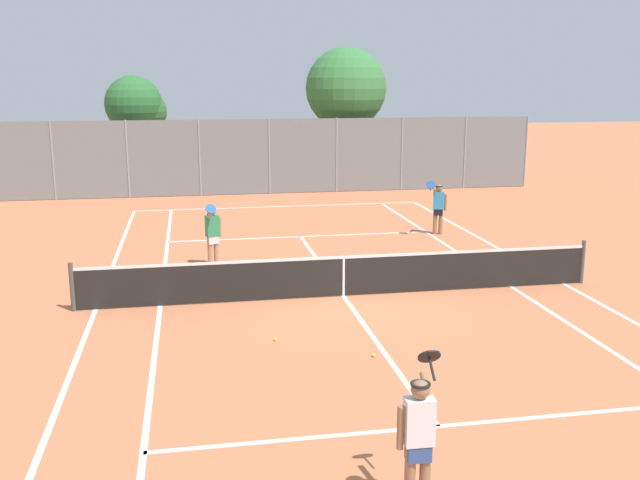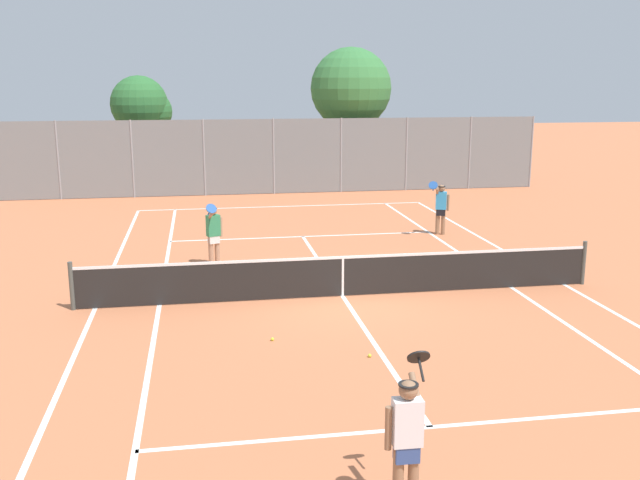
{
  "view_description": "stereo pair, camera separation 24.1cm",
  "coord_description": "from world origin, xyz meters",
  "px_view_note": "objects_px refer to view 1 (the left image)",
  "views": [
    {
      "loc": [
        -3.36,
        -15.35,
        4.9
      ],
      "look_at": [
        -0.27,
        1.5,
        1.0
      ],
      "focal_mm": 40.0,
      "sensor_mm": 36.0,
      "label": 1
    },
    {
      "loc": [
        -3.12,
        -15.39,
        4.9
      ],
      "look_at": [
        -0.27,
        1.5,
        1.0
      ],
      "focal_mm": 40.0,
      "sensor_mm": 36.0,
      "label": 2
    }
  ],
  "objects_px": {
    "player_far_left": "(213,232)",
    "loose_tennis_ball_1": "(374,355)",
    "loose_tennis_ball_2": "(456,259)",
    "player_far_right": "(438,206)",
    "player_near_side": "(419,435)",
    "tree_behind_left": "(137,107)",
    "loose_tennis_ball_0": "(276,339)",
    "tree_behind_right": "(347,90)",
    "tennis_net": "(344,275)"
  },
  "relations": [
    {
      "from": "player_far_right",
      "to": "loose_tennis_ball_0",
      "type": "height_order",
      "value": "player_far_right"
    },
    {
      "from": "tennis_net",
      "to": "loose_tennis_ball_0",
      "type": "relative_size",
      "value": 181.82
    },
    {
      "from": "tennis_net",
      "to": "tree_behind_right",
      "type": "height_order",
      "value": "tree_behind_right"
    },
    {
      "from": "tennis_net",
      "to": "player_near_side",
      "type": "distance_m",
      "value": 8.3
    },
    {
      "from": "player_far_left",
      "to": "loose_tennis_ball_1",
      "type": "relative_size",
      "value": 26.88
    },
    {
      "from": "tennis_net",
      "to": "tree_behind_left",
      "type": "xyz_separation_m",
      "value": [
        -5.64,
        18.74,
        3.11
      ]
    },
    {
      "from": "tennis_net",
      "to": "loose_tennis_ball_1",
      "type": "bearing_deg",
      "value": -93.78
    },
    {
      "from": "tennis_net",
      "to": "player_far_right",
      "type": "xyz_separation_m",
      "value": [
        4.39,
        5.99,
        0.42
      ]
    },
    {
      "from": "player_far_left",
      "to": "tree_behind_right",
      "type": "height_order",
      "value": "tree_behind_right"
    },
    {
      "from": "player_far_right",
      "to": "tree_behind_right",
      "type": "distance_m",
      "value": 11.7
    },
    {
      "from": "player_near_side",
      "to": "loose_tennis_ball_2",
      "type": "xyz_separation_m",
      "value": [
        4.67,
        10.89,
        -0.89
      ]
    },
    {
      "from": "tennis_net",
      "to": "loose_tennis_ball_1",
      "type": "relative_size",
      "value": 181.82
    },
    {
      "from": "player_near_side",
      "to": "tree_behind_right",
      "type": "height_order",
      "value": "tree_behind_right"
    },
    {
      "from": "loose_tennis_ball_2",
      "to": "player_far_right",
      "type": "bearing_deg",
      "value": 79.22
    },
    {
      "from": "tennis_net",
      "to": "loose_tennis_ball_0",
      "type": "bearing_deg",
      "value": -126.18
    },
    {
      "from": "tennis_net",
      "to": "player_far_right",
      "type": "bearing_deg",
      "value": 53.76
    },
    {
      "from": "loose_tennis_ball_2",
      "to": "tree_behind_left",
      "type": "distance_m",
      "value": 18.97
    },
    {
      "from": "tennis_net",
      "to": "player_near_side",
      "type": "height_order",
      "value": "player_near_side"
    },
    {
      "from": "player_far_left",
      "to": "loose_tennis_ball_0",
      "type": "bearing_deg",
      "value": -80.66
    },
    {
      "from": "player_far_right",
      "to": "tree_behind_left",
      "type": "distance_m",
      "value": 16.44
    },
    {
      "from": "player_far_right",
      "to": "loose_tennis_ball_1",
      "type": "height_order",
      "value": "player_far_right"
    },
    {
      "from": "tennis_net",
      "to": "tree_behind_right",
      "type": "bearing_deg",
      "value": 77.28
    },
    {
      "from": "player_far_right",
      "to": "loose_tennis_ball_2",
      "type": "distance_m",
      "value": 3.51
    },
    {
      "from": "tennis_net",
      "to": "player_near_side",
      "type": "xyz_separation_m",
      "value": [
        -0.91,
        -8.24,
        0.42
      ]
    },
    {
      "from": "player_far_left",
      "to": "loose_tennis_ball_0",
      "type": "distance_m",
      "value": 5.95
    },
    {
      "from": "loose_tennis_ball_1",
      "to": "loose_tennis_ball_2",
      "type": "xyz_separation_m",
      "value": [
        4.0,
        6.34,
        0.0
      ]
    },
    {
      "from": "player_far_right",
      "to": "player_near_side",
      "type": "bearing_deg",
      "value": -110.44
    },
    {
      "from": "tree_behind_left",
      "to": "loose_tennis_ball_0",
      "type": "bearing_deg",
      "value": -80.01
    },
    {
      "from": "player_near_side",
      "to": "loose_tennis_ball_0",
      "type": "bearing_deg",
      "value": 99.74
    },
    {
      "from": "tennis_net",
      "to": "tree_behind_left",
      "type": "bearing_deg",
      "value": 106.75
    },
    {
      "from": "player_far_left",
      "to": "loose_tennis_ball_1",
      "type": "xyz_separation_m",
      "value": [
        2.6,
        -6.92,
        -0.89
      ]
    },
    {
      "from": "player_far_left",
      "to": "tree_behind_left",
      "type": "distance_m",
      "value": 15.98
    },
    {
      "from": "player_near_side",
      "to": "tree_behind_left",
      "type": "relative_size",
      "value": 0.35
    },
    {
      "from": "player_near_side",
      "to": "tree_behind_left",
      "type": "height_order",
      "value": "tree_behind_left"
    },
    {
      "from": "player_far_left",
      "to": "player_near_side",
      "type": "bearing_deg",
      "value": -80.46
    },
    {
      "from": "loose_tennis_ball_0",
      "to": "tennis_net",
      "type": "bearing_deg",
      "value": 53.82
    },
    {
      "from": "player_near_side",
      "to": "tree_behind_right",
      "type": "bearing_deg",
      "value": 79.33
    },
    {
      "from": "player_far_left",
      "to": "tree_behind_left",
      "type": "relative_size",
      "value": 0.35
    },
    {
      "from": "loose_tennis_ball_0",
      "to": "loose_tennis_ball_1",
      "type": "xyz_separation_m",
      "value": [
        1.64,
        -1.11,
        0.0
      ]
    },
    {
      "from": "loose_tennis_ball_0",
      "to": "player_near_side",
      "type": "bearing_deg",
      "value": -80.26
    },
    {
      "from": "tree_behind_left",
      "to": "loose_tennis_ball_1",
      "type": "bearing_deg",
      "value": -76.47
    },
    {
      "from": "player_near_side",
      "to": "player_far_left",
      "type": "height_order",
      "value": "same"
    },
    {
      "from": "tree_behind_left",
      "to": "tennis_net",
      "type": "bearing_deg",
      "value": -73.25
    },
    {
      "from": "loose_tennis_ball_2",
      "to": "tennis_net",
      "type": "bearing_deg",
      "value": -144.79
    },
    {
      "from": "player_far_right",
      "to": "loose_tennis_ball_0",
      "type": "xyz_separation_m",
      "value": [
        -6.27,
        -8.57,
        -0.89
      ]
    },
    {
      "from": "loose_tennis_ball_2",
      "to": "tree_behind_left",
      "type": "bearing_deg",
      "value": 120.27
    },
    {
      "from": "player_far_right",
      "to": "tree_behind_left",
      "type": "height_order",
      "value": "tree_behind_left"
    },
    {
      "from": "player_far_right",
      "to": "loose_tennis_ball_0",
      "type": "bearing_deg",
      "value": -126.22
    },
    {
      "from": "player_far_left",
      "to": "loose_tennis_ball_2",
      "type": "distance_m",
      "value": 6.68
    },
    {
      "from": "tennis_net",
      "to": "player_near_side",
      "type": "bearing_deg",
      "value": -96.33
    }
  ]
}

